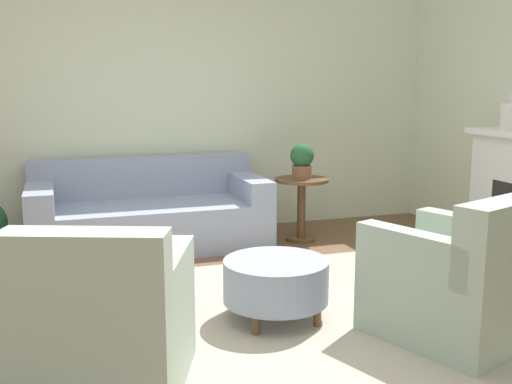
{
  "coord_description": "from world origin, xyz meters",
  "views": [
    {
      "loc": [
        -1.19,
        -3.49,
        1.52
      ],
      "look_at": [
        0.15,
        0.55,
        0.75
      ],
      "focal_mm": 42.0,
      "sensor_mm": 36.0,
      "label": 1
    }
  ],
  "objects_px": {
    "couch": "(149,216)",
    "armchair_left": "(106,327)",
    "ottoman_table": "(276,281)",
    "armchair_right": "(457,284)",
    "potted_plant_on_side_table": "(302,160)",
    "side_table": "(301,198)"
  },
  "relations": [
    {
      "from": "couch",
      "to": "armchair_left",
      "type": "height_order",
      "value": "armchair_left"
    },
    {
      "from": "armchair_right",
      "to": "potted_plant_on_side_table",
      "type": "relative_size",
      "value": 3.12
    },
    {
      "from": "ottoman_table",
      "to": "potted_plant_on_side_table",
      "type": "height_order",
      "value": "potted_plant_on_side_table"
    },
    {
      "from": "armchair_right",
      "to": "ottoman_table",
      "type": "height_order",
      "value": "armchair_right"
    },
    {
      "from": "couch",
      "to": "armchair_right",
      "type": "xyz_separation_m",
      "value": [
        1.43,
        -2.7,
        0.05
      ]
    },
    {
      "from": "armchair_left",
      "to": "armchair_right",
      "type": "height_order",
      "value": "same"
    },
    {
      "from": "couch",
      "to": "ottoman_table",
      "type": "distance_m",
      "value": 2.13
    },
    {
      "from": "potted_plant_on_side_table",
      "to": "ottoman_table",
      "type": "bearing_deg",
      "value": -117.26
    },
    {
      "from": "couch",
      "to": "armchair_right",
      "type": "height_order",
      "value": "armchair_right"
    },
    {
      "from": "armchair_left",
      "to": "side_table",
      "type": "height_order",
      "value": "armchair_left"
    },
    {
      "from": "side_table",
      "to": "potted_plant_on_side_table",
      "type": "relative_size",
      "value": 1.82
    },
    {
      "from": "side_table",
      "to": "potted_plant_on_side_table",
      "type": "xyz_separation_m",
      "value": [
        0.0,
        -0.0,
        0.38
      ]
    },
    {
      "from": "armchair_left",
      "to": "ottoman_table",
      "type": "height_order",
      "value": "armchair_left"
    },
    {
      "from": "couch",
      "to": "ottoman_table",
      "type": "height_order",
      "value": "couch"
    },
    {
      "from": "ottoman_table",
      "to": "side_table",
      "type": "relative_size",
      "value": 1.11
    },
    {
      "from": "armchair_left",
      "to": "armchair_right",
      "type": "relative_size",
      "value": 1.0
    },
    {
      "from": "armchair_right",
      "to": "couch",
      "type": "bearing_deg",
      "value": 117.92
    },
    {
      "from": "armchair_right",
      "to": "side_table",
      "type": "xyz_separation_m",
      "value": [
        0.02,
        2.44,
        0.07
      ]
    },
    {
      "from": "potted_plant_on_side_table",
      "to": "couch",
      "type": "bearing_deg",
      "value": 170.15
    },
    {
      "from": "armchair_left",
      "to": "side_table",
      "type": "xyz_separation_m",
      "value": [
        2.05,
        2.44,
        0.07
      ]
    },
    {
      "from": "couch",
      "to": "potted_plant_on_side_table",
      "type": "relative_size",
      "value": 6.36
    },
    {
      "from": "couch",
      "to": "potted_plant_on_side_table",
      "type": "distance_m",
      "value": 1.55
    }
  ]
}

